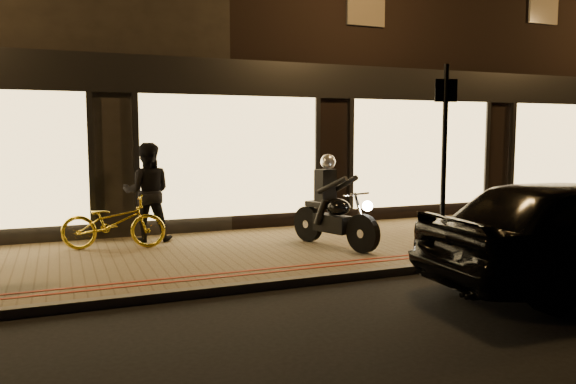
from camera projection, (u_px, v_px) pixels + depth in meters
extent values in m
plane|color=black|center=(316.00, 285.00, 7.66)|extent=(90.00, 90.00, 0.00)
cube|color=brown|center=(266.00, 252.00, 9.49)|extent=(50.00, 4.00, 0.12)
cube|color=#59544C|center=(315.00, 280.00, 7.70)|extent=(50.00, 0.14, 0.12)
cube|color=maroon|center=(303.00, 269.00, 8.06)|extent=(50.00, 0.06, 0.01)
cube|color=maroon|center=(297.00, 266.00, 8.25)|extent=(50.00, 0.06, 0.01)
cube|color=black|center=(367.00, 64.00, 17.76)|extent=(12.00, 10.00, 8.50)
cube|color=black|center=(231.00, 78.00, 10.97)|extent=(48.00, 0.12, 0.70)
cube|color=#FFD57F|center=(232.00, 156.00, 11.12)|extent=(3.60, 0.06, 2.38)
cube|color=#FFD57F|center=(421.00, 153.00, 12.82)|extent=(3.60, 0.06, 2.38)
cube|color=#FFD57F|center=(566.00, 151.00, 14.51)|extent=(3.60, 0.06, 2.38)
cylinder|color=black|center=(363.00, 233.00, 9.14)|extent=(0.32, 0.64, 0.64)
cylinder|color=black|center=(308.00, 224.00, 10.11)|extent=(0.32, 0.64, 0.64)
cylinder|color=silver|center=(363.00, 233.00, 9.14)|extent=(0.18, 0.18, 0.14)
cylinder|color=silver|center=(308.00, 224.00, 10.11)|extent=(0.18, 0.18, 0.14)
cube|color=black|center=(332.00, 223.00, 9.65)|extent=(0.47, 0.75, 0.30)
ellipsoid|color=black|center=(338.00, 207.00, 9.52)|extent=(0.47, 0.58, 0.29)
cube|color=black|center=(320.00, 204.00, 9.84)|extent=(0.39, 0.59, 0.09)
cylinder|color=silver|center=(357.00, 194.00, 9.18)|extent=(0.58, 0.23, 0.03)
cylinder|color=silver|center=(361.00, 215.00, 9.14)|extent=(0.15, 0.33, 0.71)
sphere|color=white|center=(368.00, 206.00, 9.02)|extent=(0.22, 0.22, 0.17)
cylinder|color=silver|center=(319.00, 226.00, 10.08)|extent=(0.24, 0.54, 0.07)
cube|color=black|center=(325.00, 185.00, 9.71)|extent=(0.39, 0.32, 0.55)
sphere|color=silver|center=(328.00, 162.00, 9.62)|extent=(0.33, 0.33, 0.26)
cylinder|color=black|center=(332.00, 185.00, 9.36)|extent=(0.35, 0.58, 0.34)
cylinder|color=black|center=(345.00, 184.00, 9.57)|extent=(0.20, 0.61, 0.34)
cylinder|color=black|center=(321.00, 212.00, 9.64)|extent=(0.26, 0.29, 0.46)
cylinder|color=black|center=(332.00, 210.00, 9.82)|extent=(0.12, 0.27, 0.46)
cylinder|color=black|center=(444.00, 162.00, 8.75)|extent=(0.10, 0.10, 3.00)
cube|color=black|center=(446.00, 91.00, 8.63)|extent=(0.34, 0.13, 0.35)
imported|color=gold|center=(114.00, 222.00, 9.46)|extent=(1.79, 0.95, 0.90)
imported|color=black|center=(147.00, 192.00, 10.09)|extent=(0.97, 0.82, 1.78)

